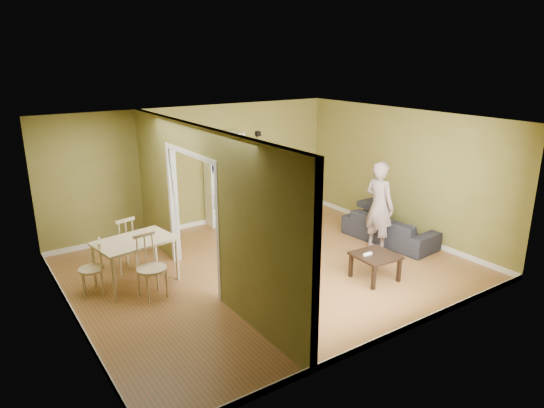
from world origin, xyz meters
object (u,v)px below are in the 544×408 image
(person, at_px, (380,199))
(coffee_table, at_px, (375,258))
(bookshelf, at_px, (224,179))
(dining_table, at_px, (135,245))
(chair_left, at_px, (91,267))
(chair_far, at_px, (122,243))
(chair_near, at_px, (151,267))
(sofa, at_px, (390,224))

(person, xyz_separation_m, coffee_table, (-1.00, -0.92, -0.64))
(bookshelf, xyz_separation_m, dining_table, (-2.66, -1.87, -0.33))
(person, relative_size, chair_left, 2.34)
(chair_left, height_order, chair_far, chair_far)
(chair_near, bearing_deg, bookshelf, 38.45)
(dining_table, bearing_deg, coffee_table, -31.94)
(coffee_table, height_order, chair_left, chair_left)
(chair_far, bearing_deg, bookshelf, -167.25)
(chair_far, bearing_deg, dining_table, 79.58)
(sofa, relative_size, chair_far, 1.96)
(chair_far, bearing_deg, sofa, 149.03)
(bookshelf, height_order, coffee_table, bookshelf)
(sofa, xyz_separation_m, chair_near, (-4.77, 0.42, 0.14))
(coffee_table, bearing_deg, person, 42.67)
(chair_near, bearing_deg, chair_left, 133.51)
(chair_left, relative_size, chair_far, 0.89)
(bookshelf, distance_m, chair_far, 2.99)
(sofa, relative_size, person, 0.95)
(sofa, bearing_deg, chair_far, 65.56)
(chair_far, bearing_deg, person, 145.61)
(sofa, bearing_deg, person, 100.26)
(coffee_table, bearing_deg, bookshelf, 99.72)
(person, height_order, dining_table, person)
(bookshelf, height_order, chair_left, bookshelf)
(sofa, distance_m, person, 0.82)
(person, height_order, chair_left, person)
(person, relative_size, dining_table, 1.68)
(sofa, height_order, chair_far, chair_far)
(sofa, bearing_deg, bookshelf, 31.24)
(chair_left, height_order, chair_near, chair_near)
(chair_near, bearing_deg, dining_table, 88.74)
(chair_near, bearing_deg, sofa, -9.97)
(person, bearing_deg, chair_near, 78.67)
(sofa, height_order, person, person)
(sofa, xyz_separation_m, person, (-0.48, -0.13, 0.65))
(coffee_table, xyz_separation_m, chair_far, (-3.35, 2.72, 0.11))
(bookshelf, bearing_deg, chair_far, -155.37)
(bookshelf, relative_size, coffee_table, 3.01)
(coffee_table, relative_size, chair_left, 0.77)
(sofa, relative_size, chair_left, 2.21)
(bookshelf, distance_m, dining_table, 3.27)
(sofa, bearing_deg, coffee_table, 120.19)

